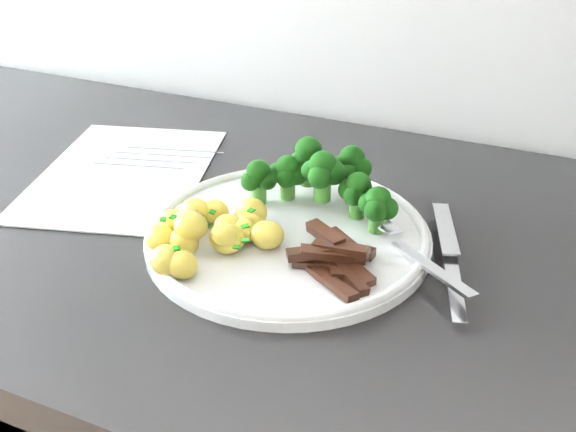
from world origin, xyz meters
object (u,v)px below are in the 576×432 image
object	(u,v)px
potatoes	(210,231)
knife	(452,271)
recipe_paper	(124,173)
beef_strips	(335,257)
fork	(416,254)
plate	(288,233)
broccoli	(325,176)

from	to	relation	value
potatoes	knife	xyz separation A→B (m)	(0.24, 0.05, -0.02)
recipe_paper	potatoes	size ratio (longest dim) A/B	2.30
beef_strips	fork	xyz separation A→B (m)	(0.07, 0.04, -0.00)
recipe_paper	beef_strips	world-z (taller)	beef_strips
plate	recipe_paper	bearing A→B (deg)	166.47
potatoes	fork	xyz separation A→B (m)	(0.20, 0.05, -0.01)
recipe_paper	potatoes	xyz separation A→B (m)	(0.19, -0.12, 0.02)
recipe_paper	fork	bearing A→B (deg)	-8.82
recipe_paper	potatoes	bearing A→B (deg)	-31.05
broccoli	potatoes	distance (m)	0.14
plate	potatoes	xyz separation A→B (m)	(-0.06, -0.05, 0.02)
recipe_paper	broccoli	size ratio (longest dim) A/B	1.86
recipe_paper	fork	size ratio (longest dim) A/B	2.26
potatoes	knife	bearing A→B (deg)	12.76
plate	fork	world-z (taller)	fork
recipe_paper	broccoli	bearing A→B (deg)	0.81
broccoli	fork	xyz separation A→B (m)	(0.12, -0.06, -0.03)
fork	recipe_paper	bearing A→B (deg)	171.18
fork	knife	bearing A→B (deg)	-1.95
potatoes	fork	bearing A→B (deg)	15.31
plate	broccoli	xyz separation A→B (m)	(0.02, 0.06, 0.04)
plate	potatoes	bearing A→B (deg)	-139.18
plate	knife	size ratio (longest dim) A/B	1.51
potatoes	beef_strips	size ratio (longest dim) A/B	1.43
potatoes	broccoli	bearing A→B (deg)	56.75
broccoli	beef_strips	distance (m)	0.12
beef_strips	knife	bearing A→B (deg)	19.96
beef_strips	fork	distance (m)	0.08
recipe_paper	plate	bearing A→B (deg)	-13.53
plate	potatoes	distance (m)	0.08
broccoli	potatoes	size ratio (longest dim) A/B	1.24
plate	beef_strips	world-z (taller)	beef_strips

